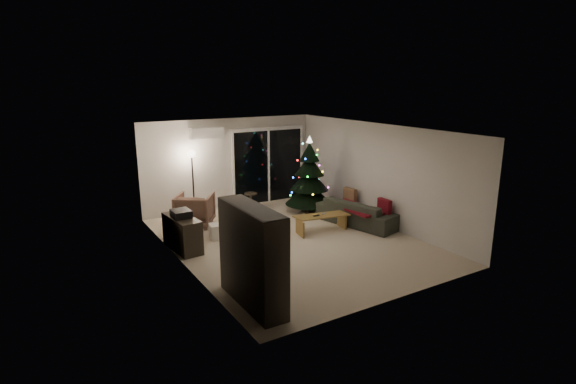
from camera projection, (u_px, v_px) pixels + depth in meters
name	position (u px, v px, depth m)	size (l,w,h in m)	color
room	(276.00, 182.00, 11.31)	(6.50, 7.51, 2.60)	beige
bookshelf	(241.00, 259.00, 6.97)	(0.41, 1.62, 1.62)	black
media_cabinet	(182.00, 233.00, 9.49)	(0.43, 1.15, 0.72)	black
stereo	(181.00, 214.00, 9.39)	(0.36, 0.43, 0.15)	black
armchair	(195.00, 210.00, 11.06)	(0.85, 0.88, 0.80)	brown
ottoman	(257.00, 227.00, 10.34)	(0.49, 0.49, 0.44)	white
cardboard_box_a	(220.00, 231.00, 10.22)	(0.47, 0.36, 0.34)	white
cardboard_box_b	(269.00, 225.00, 10.77)	(0.38, 0.28, 0.26)	white
side_table	(251.00, 201.00, 12.55)	(0.36, 0.36, 0.44)	black
floor_lamp	(193.00, 185.00, 11.69)	(0.27, 0.27, 1.70)	black
sofa	(358.00, 212.00, 11.17)	(2.11, 0.83, 0.62)	#414638
sofa_throw	(355.00, 208.00, 11.08)	(0.66, 1.52, 0.05)	maroon
cushion_a	(350.00, 196.00, 11.77)	(0.12, 0.41, 0.41)	#876345
cushion_b	(384.00, 207.00, 10.69)	(0.12, 0.41, 0.41)	maroon
coffee_table	(321.00, 223.00, 10.67)	(1.27, 0.45, 0.40)	brown
remote_a	(316.00, 216.00, 10.54)	(0.16, 0.05, 0.02)	black
remote_b	(324.00, 213.00, 10.71)	(0.15, 0.04, 0.02)	slate
christmas_tree	(309.00, 175.00, 12.02)	(1.29, 1.29, 2.08)	black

